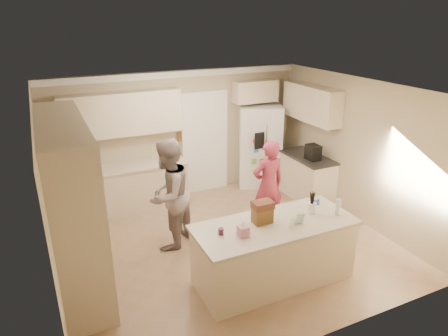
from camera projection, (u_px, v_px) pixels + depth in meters
name	position (u px, v px, depth m)	size (l,w,h in m)	color
floor	(227.00, 246.00, 6.68)	(5.20, 4.60, 0.02)	#9A785D
ceiling	(228.00, 89.00, 5.73)	(5.20, 4.60, 0.02)	white
wall_back	(179.00, 135.00, 8.16)	(5.20, 0.02, 2.60)	#BDAD89
wall_front	(321.00, 247.00, 4.26)	(5.20, 0.02, 2.60)	#BDAD89
wall_left	(47.00, 205.00, 5.18)	(0.02, 4.60, 2.60)	#BDAD89
wall_right	(357.00, 151.00, 7.24)	(0.02, 4.60, 2.60)	#BDAD89
crown_back	(177.00, 74.00, 7.67)	(5.20, 0.08, 0.12)	white
pantry_bank	(72.00, 203.00, 5.51)	(0.60, 2.60, 2.35)	beige
back_base_cab	(130.00, 189.00, 7.75)	(2.20, 0.60, 0.88)	beige
back_countertop	(128.00, 167.00, 7.58)	(2.24, 0.63, 0.04)	#BFB39D
back_upper_cab	(122.00, 114.00, 7.33)	(2.20, 0.35, 0.80)	beige
doorway_opening	(205.00, 144.00, 8.44)	(0.90, 0.06, 2.10)	black
doorway_casing	(205.00, 144.00, 8.41)	(1.02, 0.03, 2.22)	white
wall_frame_upper	(180.00, 124.00, 8.04)	(0.15, 0.02, 0.20)	brown
wall_frame_lower	(181.00, 136.00, 8.14)	(0.15, 0.02, 0.20)	brown
refrigerator	(259.00, 146.00, 8.78)	(0.90, 0.70, 1.80)	white
fridge_seam	(268.00, 150.00, 8.48)	(0.01, 0.02, 1.78)	gray
fridge_dispenser	(259.00, 141.00, 8.30)	(0.22, 0.03, 0.35)	black
fridge_handle_l	(266.00, 144.00, 8.40)	(0.02, 0.02, 0.85)	silver
fridge_handle_r	(270.00, 144.00, 8.44)	(0.02, 0.02, 0.85)	silver
over_fridge_cab	(255.00, 91.00, 8.36)	(0.95, 0.35, 0.45)	beige
right_base_cab	(307.00, 178.00, 8.27)	(0.60, 1.20, 0.88)	beige
right_countertop	(308.00, 157.00, 8.10)	(0.63, 1.24, 0.04)	#2D2B28
right_upper_cab	(312.00, 103.00, 7.94)	(0.35, 1.50, 0.70)	beige
coffee_maker	(313.00, 152.00, 7.85)	(0.22, 0.28, 0.30)	black
island_base	(274.00, 253.00, 5.67)	(2.20, 0.90, 0.88)	beige
island_top	(275.00, 225.00, 5.50)	(2.28, 0.96, 0.05)	#BFB39D
utensil_crock	(312.00, 208.00, 5.77)	(0.13, 0.13, 0.15)	white
tissue_box	(243.00, 231.00, 5.17)	(0.13, 0.13, 0.14)	pink
tissue_plume	(243.00, 223.00, 5.13)	(0.08, 0.08, 0.08)	white
dollhouse_body	(262.00, 215.00, 5.48)	(0.26, 0.18, 0.22)	brown
dollhouse_roof	(263.00, 205.00, 5.42)	(0.28, 0.20, 0.10)	#592D1E
jam_jar	(221.00, 231.00, 5.20)	(0.07, 0.07, 0.09)	#59263F
greeting_card_a	(293.00, 222.00, 5.35)	(0.12, 0.01, 0.16)	white
greeting_card_b	(300.00, 219.00, 5.46)	(0.12, 0.01, 0.16)	silver
water_bottle	(338.00, 207.00, 5.70)	(0.07, 0.07, 0.24)	silver
shaker_salt	(314.00, 203.00, 5.99)	(0.05, 0.05, 0.09)	#3F48A1
shaker_pepper	(318.00, 202.00, 6.01)	(0.05, 0.05, 0.09)	#3F48A1
teen_boy	(168.00, 195.00, 6.37)	(0.89, 0.70, 1.84)	gray
teen_girl	(268.00, 185.00, 6.98)	(0.60, 0.39, 1.63)	#AA3344
fridge_magnets	(268.00, 151.00, 8.48)	(0.76, 0.02, 1.44)	tan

